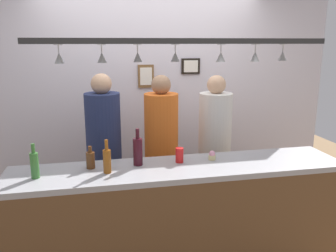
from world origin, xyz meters
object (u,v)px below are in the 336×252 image
object	(u,v)px
person_middle_orange_shirt	(161,140)
picture_frame_crest	(146,76)
person_right_white_patterned_shirt	(215,138)
picture_frame_upper_small	(191,66)
drink_can	(179,155)
bottle_beer_brown_stubby	(90,160)
bottle_beer_green_import	(35,164)
person_left_navy_shirt	(104,142)
bottle_beer_amber_tall	(107,160)
cupcake	(212,156)
bottle_wine_dark_red	(138,151)

from	to	relation	value
person_middle_orange_shirt	picture_frame_crest	world-z (taller)	picture_frame_crest
person_right_white_patterned_shirt	picture_frame_upper_small	xyz separation A→B (m)	(-0.10, 0.63, 0.70)
person_middle_orange_shirt	drink_can	distance (m)	0.69
bottle_beer_brown_stubby	picture_frame_upper_small	size ratio (longest dim) A/B	0.82
person_right_white_patterned_shirt	bottle_beer_green_import	distance (m)	1.85
bottle_beer_brown_stubby	picture_frame_upper_small	xyz separation A→B (m)	(1.17, 1.31, 0.62)
person_left_navy_shirt	bottle_beer_amber_tall	size ratio (longest dim) A/B	6.44
bottle_beer_brown_stubby	cupcake	xyz separation A→B (m)	(1.00, -0.00, -0.03)
person_middle_orange_shirt	bottle_beer_amber_tall	xyz separation A→B (m)	(-0.57, -0.81, 0.10)
bottle_beer_amber_tall	picture_frame_upper_small	bearing A→B (deg)	53.99
bottle_beer_green_import	drink_can	bearing A→B (deg)	5.98
person_right_white_patterned_shirt	bottle_wine_dark_red	size ratio (longest dim) A/B	5.45
bottle_wine_dark_red	person_middle_orange_shirt	bearing A→B (deg)	64.84
person_left_navy_shirt	bottle_beer_amber_tall	distance (m)	0.81
bottle_beer_brown_stubby	cupcake	bearing A→B (deg)	-0.22
person_right_white_patterned_shirt	bottle_wine_dark_red	world-z (taller)	person_right_white_patterned_shirt
person_middle_orange_shirt	bottle_beer_green_import	size ratio (longest dim) A/B	6.34
person_right_white_patterned_shirt	person_middle_orange_shirt	bearing A→B (deg)	-180.00
person_middle_orange_shirt	bottle_wine_dark_red	size ratio (longest dim) A/B	5.50
person_left_navy_shirt	cupcake	world-z (taller)	person_left_navy_shirt
bottle_beer_brown_stubby	bottle_beer_amber_tall	bearing A→B (deg)	-46.13
person_middle_orange_shirt	picture_frame_upper_small	bearing A→B (deg)	52.88
person_middle_orange_shirt	bottle_beer_green_import	xyz separation A→B (m)	(-1.09, -0.80, 0.10)
cupcake	picture_frame_upper_small	world-z (taller)	picture_frame_upper_small
cupcake	picture_frame_upper_small	size ratio (longest dim) A/B	0.35
person_right_white_patterned_shirt	bottle_beer_amber_tall	size ratio (longest dim) A/B	6.29
person_middle_orange_shirt	person_right_white_patterned_shirt	xyz separation A→B (m)	(0.57, 0.00, -0.01)
bottle_beer_green_import	drink_can	distance (m)	1.12
person_middle_orange_shirt	picture_frame_crest	xyz separation A→B (m)	(-0.05, 0.63, 0.59)
person_middle_orange_shirt	bottle_beer_green_import	distance (m)	1.35
person_middle_orange_shirt	bottle_beer_amber_tall	distance (m)	0.99
bottle_beer_amber_tall	drink_can	size ratio (longest dim) A/B	2.13
person_left_navy_shirt	person_right_white_patterned_shirt	bearing A→B (deg)	0.00
bottle_wine_dark_red	bottle_beer_green_import	bearing A→B (deg)	-170.80
bottle_beer_amber_tall	drink_can	bearing A→B (deg)	11.54
bottle_beer_green_import	bottle_wine_dark_red	bearing A→B (deg)	9.20
bottle_wine_dark_red	bottle_beer_brown_stubby	bearing A→B (deg)	179.98
bottle_beer_amber_tall	cupcake	distance (m)	0.89
bottle_beer_brown_stubby	bottle_beer_green_import	size ratio (longest dim) A/B	0.69
bottle_beer_brown_stubby	picture_frame_upper_small	bearing A→B (deg)	48.23
person_middle_orange_shirt	bottle_beer_brown_stubby	xyz separation A→B (m)	(-0.69, -0.68, 0.07)
person_middle_orange_shirt	bottle_beer_amber_tall	size ratio (longest dim) A/B	6.34
person_right_white_patterned_shirt	bottle_beer_amber_tall	xyz separation A→B (m)	(-1.14, -0.81, 0.11)
picture_frame_upper_small	person_right_white_patterned_shirt	bearing A→B (deg)	-81.27
person_middle_orange_shirt	bottle_beer_brown_stubby	world-z (taller)	person_middle_orange_shirt
bottle_wine_dark_red	cupcake	xyz separation A→B (m)	(0.63, -0.00, -0.08)
person_left_navy_shirt	picture_frame_upper_small	size ratio (longest dim) A/B	7.61
drink_can	bottle_beer_brown_stubby	bearing A→B (deg)	179.36
person_middle_orange_shirt	person_right_white_patterned_shirt	size ratio (longest dim) A/B	1.01
cupcake	bottle_beer_amber_tall	bearing A→B (deg)	-171.88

